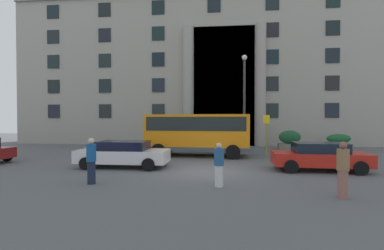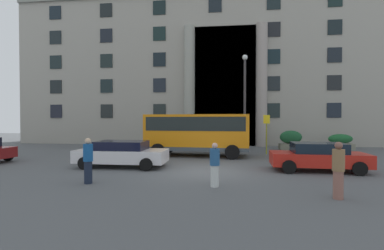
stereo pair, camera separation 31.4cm
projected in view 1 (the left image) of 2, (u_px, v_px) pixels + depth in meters
name	position (u px, v px, depth m)	size (l,w,h in m)	color
ground_plane	(207.00, 173.00, 13.14)	(80.00, 64.00, 0.12)	#525457
office_building_facade	(215.00, 74.00, 30.35)	(39.50, 9.74, 14.78)	#9C988C
orange_minibus	(198.00, 131.00, 18.66)	(6.92, 3.15, 2.77)	orange
bus_stop_sign	(266.00, 130.00, 19.58)	(0.44, 0.08, 2.76)	#939B1F
hedge_planter_far_west	(163.00, 139.00, 23.67)	(1.90, 0.95, 1.58)	gray
hedge_planter_east	(339.00, 142.00, 22.70)	(1.98, 0.81, 1.27)	gray
hedge_planter_entrance_left	(290.00, 140.00, 22.66)	(1.82, 0.85, 1.55)	#6A6A57
hedge_planter_west	(211.00, 139.00, 23.79)	(1.79, 0.71, 1.56)	#6B6B59
parked_coupe_end	(123.00, 154.00, 14.26)	(4.58, 2.06, 1.34)	silver
parked_sedan_far	(319.00, 156.00, 13.27)	(4.39, 2.09, 1.34)	red
motorcycle_near_kerb	(319.00, 155.00, 15.69)	(2.06, 0.55, 0.89)	black
pedestrian_woman_with_bag	(91.00, 161.00, 10.58)	(0.36, 0.36, 1.75)	#192235
pedestrian_man_crossing	(343.00, 170.00, 8.64)	(0.36, 0.36, 1.77)	#8E5C50
pedestrian_man_red_shirt	(219.00, 165.00, 10.13)	(0.36, 0.36, 1.60)	silver
lamppost_plaza_centre	(244.00, 95.00, 21.44)	(0.40, 0.40, 7.39)	#373334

